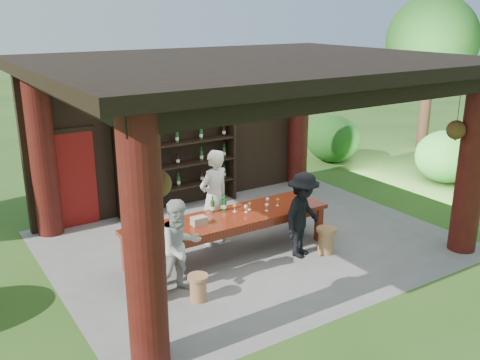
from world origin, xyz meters
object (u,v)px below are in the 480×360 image
stool_near_left (198,287)px  napkin_basket (199,221)px  guest_man (303,215)px  wine_shelf (178,155)px  stool_near_right (326,240)px  guest_woman (180,247)px  tasting_table (228,222)px  host (214,197)px  stool_far_left (151,289)px

stool_near_left → napkin_basket: bearing=60.2°
stool_near_left → guest_man: bearing=9.5°
wine_shelf → stool_near_right: (1.20, -3.61, -0.97)m
wine_shelf → stool_near_left: size_ratio=6.58×
stool_near_left → guest_woman: (-0.10, 0.38, 0.55)m
tasting_table → stool_near_right: bearing=-30.5°
tasting_table → host: size_ratio=2.10×
stool_near_right → guest_man: size_ratio=0.31×
napkin_basket → tasting_table: bearing=5.1°
guest_woman → napkin_basket: bearing=38.7°
wine_shelf → stool_far_left: (-2.22, -3.50, -1.01)m
wine_shelf → stool_near_left: 4.28m
host → guest_man: (1.04, -1.35, -0.13)m
stool_near_left → napkin_basket: 1.39m
stool_near_right → napkin_basket: (-2.17, 0.86, 0.56)m
stool_near_left → host: size_ratio=0.23×
guest_man → napkin_basket: 1.86m
tasting_table → guest_woman: 1.56m
tasting_table → napkin_basket: bearing=-174.9°
wine_shelf → guest_woman: bearing=-116.1°
wine_shelf → guest_man: bearing=-77.5°
stool_near_left → guest_woman: size_ratio=0.27×
host → guest_woman: 1.98m
guest_woman → guest_man: guest_man is taller
guest_woman → tasting_table: bearing=23.9°
wine_shelf → guest_man: (0.76, -3.45, -0.44)m
guest_man → stool_near_left: bearing=165.5°
host → napkin_basket: size_ratio=7.09×
stool_near_right → tasting_table: bearing=149.5°
stool_far_left → guest_man: guest_man is taller
guest_woman → guest_man: bearing=-5.3°
guest_woman → guest_man: 2.46m
stool_near_left → stool_near_right: stool_near_right is taller
wine_shelf → stool_far_left: bearing=-122.4°
host → tasting_table: bearing=70.8°
stool_near_left → guest_woman: 0.68m
host → wine_shelf: bearing=-110.9°
host → napkin_basket: 0.96m
host → napkin_basket: (-0.69, -0.66, -0.10)m
guest_woman → napkin_basket: guest_woman is taller
tasting_table → stool_near_right: tasting_table is taller
wine_shelf → guest_man: 3.56m
stool_near_right → host: 2.22m
tasting_table → guest_woman: (-1.35, -0.77, 0.14)m
stool_near_left → stool_far_left: same height
napkin_basket → stool_far_left: bearing=-149.2°
wine_shelf → tasting_table: bearing=-97.3°
host → guest_woman: bearing=30.9°
tasting_table → host: bearing=84.1°
stool_near_right → guest_man: 0.71m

